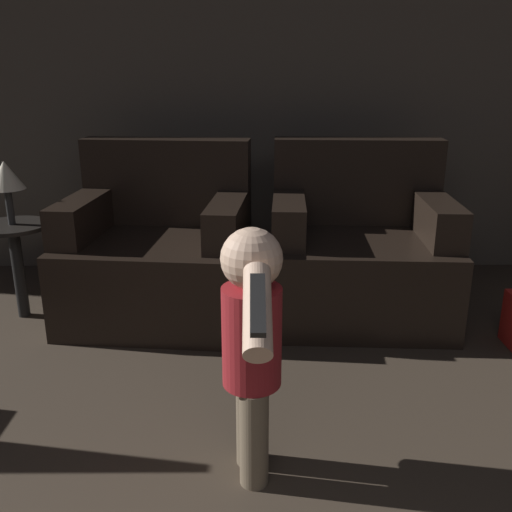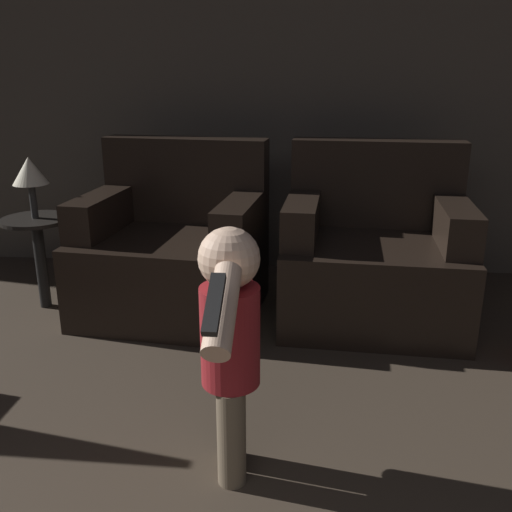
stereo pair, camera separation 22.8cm
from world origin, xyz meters
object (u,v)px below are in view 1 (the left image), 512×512
object	(u,v)px
lamp	(5,177)
armchair_right	(359,255)
person_toddler	(252,338)
armchair_left	(159,255)

from	to	relation	value
lamp	armchair_right	bearing A→B (deg)	1.61
armchair_right	person_toddler	size ratio (longest dim) A/B	1.14
armchair_left	lamp	world-z (taller)	armchair_left
armchair_right	lamp	world-z (taller)	armchair_right
armchair_left	person_toddler	world-z (taller)	armchair_left
armchair_left	person_toddler	size ratio (longest dim) A/B	1.18
armchair_right	person_toddler	bearing A→B (deg)	-110.14
armchair_left	lamp	bearing A→B (deg)	-170.39
armchair_left	person_toddler	distance (m)	1.40
armchair_left	person_toddler	bearing A→B (deg)	-63.77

